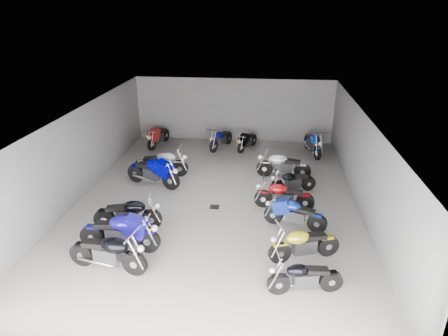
{
  "coord_description": "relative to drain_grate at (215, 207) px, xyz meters",
  "views": [
    {
      "loc": [
        1.71,
        -12.84,
        6.67
      ],
      "look_at": [
        0.2,
        0.72,
        1.0
      ],
      "focal_mm": 32.0,
      "sensor_mm": 36.0,
      "label": 1
    }
  ],
  "objects": [
    {
      "name": "ground",
      "position": [
        0.0,
        0.5,
        -0.01
      ],
      "size": [
        14.0,
        14.0,
        0.0
      ],
      "primitive_type": "plane",
      "color": "gray",
      "rests_on": "ground"
    },
    {
      "name": "wall_back",
      "position": [
        0.0,
        7.5,
        1.59
      ],
      "size": [
        10.0,
        0.1,
        3.2
      ],
      "primitive_type": "cube",
      "color": "slate",
      "rests_on": "ground"
    },
    {
      "name": "wall_left",
      "position": [
        -5.0,
        0.5,
        1.59
      ],
      "size": [
        0.1,
        14.0,
        3.2
      ],
      "primitive_type": "cube",
      "color": "slate",
      "rests_on": "ground"
    },
    {
      "name": "wall_right",
      "position": [
        5.0,
        0.5,
        1.59
      ],
      "size": [
        0.1,
        14.0,
        3.2
      ],
      "primitive_type": "cube",
      "color": "slate",
      "rests_on": "ground"
    },
    {
      "name": "ceiling",
      "position": [
        0.0,
        0.5,
        3.21
      ],
      "size": [
        10.0,
        14.0,
        0.04
      ],
      "primitive_type": "cube",
      "color": "black",
      "rests_on": "wall_back"
    },
    {
      "name": "drain_grate",
      "position": [
        0.0,
        0.0,
        0.0
      ],
      "size": [
        0.32,
        0.32,
        0.01
      ],
      "primitive_type": "cube",
      "color": "black",
      "rests_on": "ground"
    },
    {
      "name": "motorcycle_left_a",
      "position": [
        -2.33,
        -3.84,
        0.54
      ],
      "size": [
        2.26,
        0.57,
        1.0
      ],
      "rotation": [
        0.0,
        0.0,
        -1.73
      ],
      "color": "black",
      "rests_on": "ground"
    },
    {
      "name": "motorcycle_left_b",
      "position": [
        -2.34,
        -2.89,
        0.57
      ],
      "size": [
        2.4,
        0.48,
        1.06
      ],
      "rotation": [
        0.0,
        0.0,
        -1.6
      ],
      "color": "black",
      "rests_on": "ground"
    },
    {
      "name": "motorcycle_left_c",
      "position": [
        -2.51,
        -1.7,
        0.52
      ],
      "size": [
        2.17,
        0.48,
        0.95
      ],
      "rotation": [
        0.0,
        0.0,
        -1.48
      ],
      "color": "black",
      "rests_on": "ground"
    },
    {
      "name": "motorcycle_left_e",
      "position": [
        -2.6,
        1.53,
        0.57
      ],
      "size": [
        2.3,
        0.97,
        1.05
      ],
      "rotation": [
        0.0,
        0.0,
        -1.92
      ],
      "color": "black",
      "rests_on": "ground"
    },
    {
      "name": "motorcycle_left_f",
      "position": [
        -2.54,
        2.5,
        0.54
      ],
      "size": [
        2.29,
        0.48,
        1.01
      ],
      "rotation": [
        0.0,
        0.0,
        -1.51
      ],
      "color": "black",
      "rests_on": "ground"
    },
    {
      "name": "motorcycle_right_a",
      "position": [
        2.78,
        -4.19,
        0.45
      ],
      "size": [
        1.89,
        0.53,
        0.84
      ],
      "rotation": [
        0.0,
        0.0,
        1.77
      ],
      "color": "black",
      "rests_on": "ground"
    },
    {
      "name": "motorcycle_right_b",
      "position": [
        2.86,
        -2.77,
        0.5
      ],
      "size": [
        2.01,
        0.86,
        0.92
      ],
      "rotation": [
        0.0,
        0.0,
        1.93
      ],
      "color": "black",
      "rests_on": "ground"
    },
    {
      "name": "motorcycle_right_c",
      "position": [
        2.69,
        -1.07,
        0.48
      ],
      "size": [
        1.99,
        0.7,
        0.89
      ],
      "rotation": [
        0.0,
        0.0,
        1.29
      ],
      "color": "black",
      "rests_on": "ground"
    },
    {
      "name": "motorcycle_right_d",
      "position": [
        2.39,
        0.16,
        0.49
      ],
      "size": [
        2.09,
        0.45,
        0.92
      ],
      "rotation": [
        0.0,
        0.0,
        1.5
      ],
      "color": "black",
      "rests_on": "ground"
    },
    {
      "name": "motorcycle_right_e",
      "position": [
        2.76,
        1.5,
        0.44
      ],
      "size": [
        1.77,
        0.82,
        0.82
      ],
      "rotation": [
        0.0,
        0.0,
        1.96
      ],
      "color": "black",
      "rests_on": "ground"
    },
    {
      "name": "motorcycle_right_f",
      "position": [
        2.43,
        2.86,
        0.53
      ],
      "size": [
        2.22,
        0.49,
        0.98
      ],
      "rotation": [
        0.0,
        0.0,
        1.48
      ],
      "color": "black",
      "rests_on": "ground"
    },
    {
      "name": "motorcycle_back_a",
      "position": [
        -3.66,
        6.14,
        0.5
      ],
      "size": [
        0.61,
        2.09,
        0.93
      ],
      "rotation": [
        0.0,
        0.0,
        2.93
      ],
      "color": "black",
      "rests_on": "ground"
    },
    {
      "name": "motorcycle_back_c",
      "position": [
        -0.51,
        6.13,
        0.49
      ],
      "size": [
        0.92,
        1.94,
        0.9
      ],
      "rotation": [
        0.0,
        0.0,
        2.74
      ],
      "color": "black",
      "rests_on": "ground"
    },
    {
      "name": "motorcycle_back_d",
      "position": [
        0.78,
        6.12,
        0.44
      ],
      "size": [
        0.86,
        1.74,
        0.81
      ],
      "rotation": [
        0.0,
        0.0,
        2.73
      ],
      "color": "black",
      "rests_on": "ground"
    },
    {
      "name": "motorcycle_back_f",
      "position": [
        3.9,
        5.78,
        0.54
      ],
      "size": [
        0.64,
        2.25,
        1.0
      ],
      "rotation": [
        0.0,
        0.0,
        3.34
      ],
      "color": "black",
      "rests_on": "ground"
    }
  ]
}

